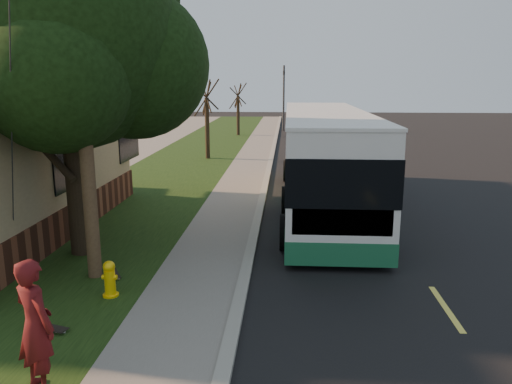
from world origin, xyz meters
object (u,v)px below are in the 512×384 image
fire_hydrant (110,279)px  utility_pole (79,63)px  transit_bus (324,157)px  traffic_signal (284,94)px  skateboarder (35,325)px  bare_tree_far (238,110)px  leafy_tree (70,42)px  dumpster (79,173)px  bare_tree_near (207,120)px  skateboard_main (114,273)px  skateboard_spare (47,327)px  distant_car (322,127)px

fire_hydrant → utility_pole: size_ratio=0.08×
transit_bus → traffic_signal: bearing=93.6°
skateboarder → bare_tree_far: bearing=-56.3°
utility_pole → bare_tree_far: size_ratio=2.25×
leafy_tree → dumpster: (-3.12, 7.12, -4.44)m
bare_tree_near → skateboard_main: size_ratio=6.13×
fire_hydrant → bare_tree_far: 30.04m
transit_bus → skateboard_main: transit_bus is taller
utility_pole → skateboard_spare: 5.13m
transit_bus → dumpster: 9.71m
utility_pole → bare_tree_far: utility_pole is taller
skateboard_main → dumpster: size_ratio=0.42×
utility_pole → dumpster: 10.39m
traffic_signal → skateboard_main: bearing=-95.9°
bare_tree_far → distant_car: size_ratio=1.04×
leafy_tree → transit_bus: size_ratio=0.64×
transit_bus → skateboard_spare: bearing=-120.3°
fire_hydrant → transit_bus: 9.14m
skateboard_main → leafy_tree: bearing=128.6°
skateboard_spare → distant_car: bearing=78.1°
traffic_signal → transit_bus: 26.39m
transit_bus → dumpster: size_ratio=7.21×
utility_pole → skateboard_main: (0.41, 0.06, -4.51)m
skateboarder → distant_car: (6.14, 34.13, -0.37)m
traffic_signal → dumpster: (-7.79, -24.24, -2.44)m
bare_tree_near → skateboard_main: bare_tree_near is taller
bare_tree_near → transit_bus: 11.75m
utility_pole → dumpster: bearing=114.4°
leafy_tree → skateboard_main: (1.27, -1.60, -5.05)m
transit_bus → distant_car: transit_bus is taller
fire_hydrant → distant_car: distant_car is taller
bare_tree_far → transit_bus: (5.14, -22.30, -0.24)m
fire_hydrant → utility_pole: (-0.71, 0.99, 4.20)m
bare_tree_far → traffic_signal: bearing=48.8°
utility_pole → skateboarder: size_ratio=4.71×
skateboard_main → utility_pole: bearing=-172.0°
distant_car → bare_tree_near: bearing=-111.6°
traffic_signal → bare_tree_near: bearing=-104.0°
bare_tree_near → distant_car: bearing=61.3°
bare_tree_near → leafy_tree: bearing=-92.5°
skateboard_spare → dumpster: bearing=110.0°
utility_pole → traffic_signal: bearing=83.4°
bare_tree_near → traffic_signal: (4.00, 16.00, 1.01)m
transit_bus → distant_car: size_ratio=3.14×
traffic_signal → fire_hydrant: bearing=-95.2°
transit_bus → distant_car: bearing=86.3°
utility_pole → leafy_tree: (-0.87, 1.66, 0.54)m
traffic_signal → skateboarder: bearing=-94.6°
fire_hydrant → skateboard_spare: (-0.61, -1.45, -0.31)m
transit_bus → distant_car: (1.50, 23.36, -1.10)m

